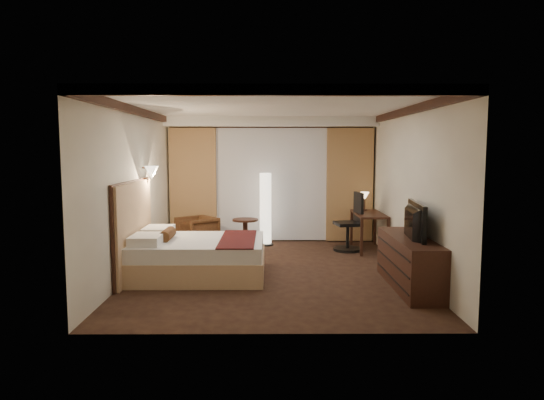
{
  "coord_description": "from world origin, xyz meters",
  "views": [
    {
      "loc": [
        -0.05,
        -7.89,
        2.02
      ],
      "look_at": [
        0.0,
        0.4,
        1.15
      ],
      "focal_mm": 32.0,
      "sensor_mm": 36.0,
      "label": 1
    }
  ],
  "objects_px": {
    "side_table": "(245,233)",
    "television": "(408,215)",
    "bed": "(200,257)",
    "floor_lamp": "(266,209)",
    "office_chair": "(348,222)",
    "armchair": "(197,231)",
    "desk": "(369,232)",
    "dresser": "(409,262)"
  },
  "relations": [
    {
      "from": "side_table",
      "to": "armchair",
      "type": "bearing_deg",
      "value": -176.49
    },
    {
      "from": "bed",
      "to": "armchair",
      "type": "bearing_deg",
      "value": 99.53
    },
    {
      "from": "armchair",
      "to": "dresser",
      "type": "relative_size",
      "value": 0.37
    },
    {
      "from": "floor_lamp",
      "to": "desk",
      "type": "relative_size",
      "value": 1.25
    },
    {
      "from": "bed",
      "to": "desk",
      "type": "bearing_deg",
      "value": 32.42
    },
    {
      "from": "floor_lamp",
      "to": "television",
      "type": "bearing_deg",
      "value": -56.51
    },
    {
      "from": "dresser",
      "to": "television",
      "type": "height_order",
      "value": "television"
    },
    {
      "from": "armchair",
      "to": "bed",
      "type": "bearing_deg",
      "value": -29.62
    },
    {
      "from": "bed",
      "to": "armchair",
      "type": "distance_m",
      "value": 2.26
    },
    {
      "from": "armchair",
      "to": "office_chair",
      "type": "relative_size",
      "value": 0.6
    },
    {
      "from": "side_table",
      "to": "desk",
      "type": "relative_size",
      "value": 0.48
    },
    {
      "from": "side_table",
      "to": "dresser",
      "type": "bearing_deg",
      "value": -49.35
    },
    {
      "from": "television",
      "to": "desk",
      "type": "bearing_deg",
      "value": 6.63
    },
    {
      "from": "bed",
      "to": "floor_lamp",
      "type": "relative_size",
      "value": 1.33
    },
    {
      "from": "dresser",
      "to": "bed",
      "type": "bearing_deg",
      "value": 168.0
    },
    {
      "from": "dresser",
      "to": "television",
      "type": "xyz_separation_m",
      "value": [
        -0.03,
        0.0,
        0.7
      ]
    },
    {
      "from": "armchair",
      "to": "desk",
      "type": "relative_size",
      "value": 0.58
    },
    {
      "from": "side_table",
      "to": "office_chair",
      "type": "height_order",
      "value": "office_chair"
    },
    {
      "from": "floor_lamp",
      "to": "armchair",
      "type": "bearing_deg",
      "value": -169.27
    },
    {
      "from": "bed",
      "to": "side_table",
      "type": "bearing_deg",
      "value": 74.85
    },
    {
      "from": "armchair",
      "to": "television",
      "type": "xyz_separation_m",
      "value": [
        3.51,
        -2.9,
        0.72
      ]
    },
    {
      "from": "side_table",
      "to": "floor_lamp",
      "type": "bearing_deg",
      "value": 26.33
    },
    {
      "from": "side_table",
      "to": "television",
      "type": "bearing_deg",
      "value": -49.68
    },
    {
      "from": "armchair",
      "to": "desk",
      "type": "xyz_separation_m",
      "value": [
        3.49,
        -0.25,
        0.02
      ]
    },
    {
      "from": "armchair",
      "to": "office_chair",
      "type": "xyz_separation_m",
      "value": [
        3.06,
        -0.3,
        0.23
      ]
    },
    {
      "from": "side_table",
      "to": "dresser",
      "type": "relative_size",
      "value": 0.31
    },
    {
      "from": "floor_lamp",
      "to": "office_chair",
      "type": "bearing_deg",
      "value": -19.07
    },
    {
      "from": "office_chair",
      "to": "dresser",
      "type": "relative_size",
      "value": 0.61
    },
    {
      "from": "armchair",
      "to": "floor_lamp",
      "type": "bearing_deg",
      "value": 61.57
    },
    {
      "from": "dresser",
      "to": "television",
      "type": "bearing_deg",
      "value": 180.0
    },
    {
      "from": "side_table",
      "to": "television",
      "type": "xyz_separation_m",
      "value": [
        2.51,
        -2.96,
        0.78
      ]
    },
    {
      "from": "office_chair",
      "to": "dresser",
      "type": "distance_m",
      "value": 2.65
    },
    {
      "from": "office_chair",
      "to": "television",
      "type": "xyz_separation_m",
      "value": [
        0.45,
        -2.6,
        0.49
      ]
    },
    {
      "from": "office_chair",
      "to": "floor_lamp",
      "type": "bearing_deg",
      "value": 150.7
    },
    {
      "from": "armchair",
      "to": "office_chair",
      "type": "height_order",
      "value": "office_chair"
    },
    {
      "from": "side_table",
      "to": "desk",
      "type": "bearing_deg",
      "value": -7.13
    },
    {
      "from": "side_table",
      "to": "television",
      "type": "height_order",
      "value": "television"
    },
    {
      "from": "bed",
      "to": "side_table",
      "type": "relative_size",
      "value": 3.5
    },
    {
      "from": "bed",
      "to": "armchair",
      "type": "relative_size",
      "value": 2.9
    },
    {
      "from": "bed",
      "to": "dresser",
      "type": "height_order",
      "value": "dresser"
    },
    {
      "from": "bed",
      "to": "television",
      "type": "bearing_deg",
      "value": -12.11
    },
    {
      "from": "floor_lamp",
      "to": "television",
      "type": "relative_size",
      "value": 1.35
    }
  ]
}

